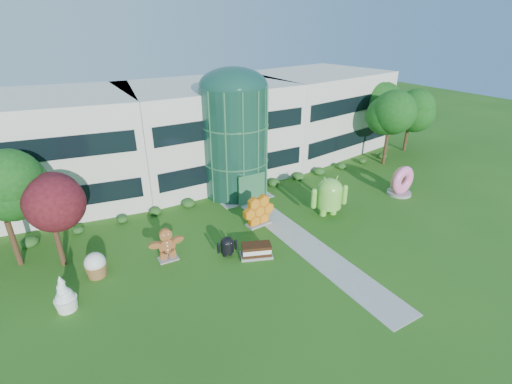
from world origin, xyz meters
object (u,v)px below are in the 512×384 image
android_black (227,245)px  gingerbread (167,244)px  donut (401,180)px  android_green (330,194)px

android_black → gingerbread: bearing=166.2°
donut → android_black: bearing=179.2°
android_black → gingerbread: (-3.71, 1.69, 0.36)m
android_black → donut: bearing=12.8°
android_black → android_green: bearing=16.6°
android_black → gingerbread: size_ratio=0.65×
android_black → donut: 18.47m
android_green → gingerbread: size_ratio=1.45×
android_green → android_black: size_ratio=2.24×
donut → gingerbread: donut is taller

